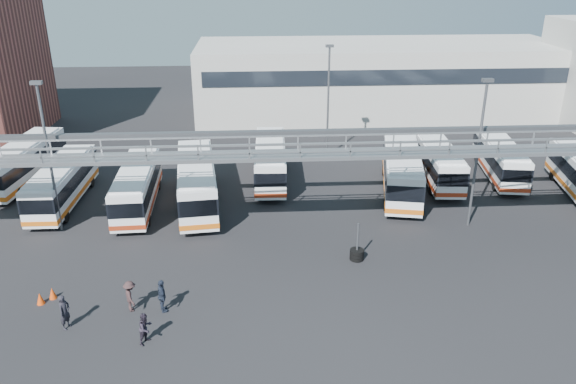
{
  "coord_description": "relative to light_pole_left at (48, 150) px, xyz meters",
  "views": [
    {
      "loc": [
        -2.67,
        -27.23,
        17.3
      ],
      "look_at": [
        -0.61,
        6.0,
        3.25
      ],
      "focal_mm": 35.0,
      "sensor_mm": 36.0,
      "label": 1
    }
  ],
  "objects": [
    {
      "name": "ground",
      "position": [
        16.0,
        -8.0,
        -5.73
      ],
      "size": [
        140.0,
        140.0,
        0.0
      ],
      "primitive_type": "plane",
      "color": "black",
      "rests_on": "ground"
    },
    {
      "name": "gantry",
      "position": [
        16.0,
        -2.13,
        -0.22
      ],
      "size": [
        51.4,
        5.15,
        7.1
      ],
      "color": "gray",
      "rests_on": "ground"
    },
    {
      "name": "warehouse",
      "position": [
        28.0,
        30.0,
        -1.73
      ],
      "size": [
        42.0,
        14.0,
        8.0
      ],
      "primitive_type": "cube",
      "color": "#9E9E99",
      "rests_on": "ground"
    },
    {
      "name": "light_pole_left",
      "position": [
        0.0,
        0.0,
        0.0
      ],
      "size": [
        0.7,
        0.35,
        10.21
      ],
      "color": "#4C4F54",
      "rests_on": "ground"
    },
    {
      "name": "light_pole_mid",
      "position": [
        28.0,
        -1.0,
        0.0
      ],
      "size": [
        0.7,
        0.35,
        10.21
      ],
      "color": "#4C4F54",
      "rests_on": "ground"
    },
    {
      "name": "light_pole_back",
      "position": [
        20.0,
        14.0,
        0.0
      ],
      "size": [
        0.7,
        0.35,
        10.21
      ],
      "color": "#4C4F54",
      "rests_on": "ground"
    },
    {
      "name": "bus_0",
      "position": [
        -5.56,
        9.03,
        -3.89
      ],
      "size": [
        3.72,
        11.12,
        3.31
      ],
      "rotation": [
        0.0,
        0.0,
        -0.11
      ],
      "color": "white",
      "rests_on": "ground"
    },
    {
      "name": "bus_1",
      "position": [
        -1.07,
        4.49,
        -3.99
      ],
      "size": [
        2.57,
        10.38,
        3.14
      ],
      "rotation": [
        0.0,
        0.0,
        -0.02
      ],
      "color": "white",
      "rests_on": "ground"
    },
    {
      "name": "bus_2",
      "position": [
        4.63,
        3.52,
        -3.99
      ],
      "size": [
        2.8,
        10.43,
        3.14
      ],
      "rotation": [
        0.0,
        0.0,
        0.04
      ],
      "color": "white",
      "rests_on": "ground"
    },
    {
      "name": "bus_3",
      "position": [
        8.97,
        3.68,
        -3.81
      ],
      "size": [
        3.86,
        11.63,
        3.47
      ],
      "rotation": [
        0.0,
        0.0,
        0.11
      ],
      "color": "white",
      "rests_on": "ground"
    },
    {
      "name": "bus_4",
      "position": [
        14.58,
        8.37,
        -3.96
      ],
      "size": [
        2.78,
        10.6,
        3.2
      ],
      "rotation": [
        0.0,
        0.0,
        -0.03
      ],
      "color": "white",
      "rests_on": "ground"
    },
    {
      "name": "bus_6",
      "position": [
        24.72,
        5.12,
        -3.81
      ],
      "size": [
        4.88,
        11.72,
        3.47
      ],
      "rotation": [
        0.0,
        0.0,
        -0.2
      ],
      "color": "white",
      "rests_on": "ground"
    },
    {
      "name": "bus_7",
      "position": [
        28.34,
        7.52,
        -4.01
      ],
      "size": [
        3.19,
        10.36,
        3.1
      ],
      "rotation": [
        0.0,
        0.0,
        -0.08
      ],
      "color": "white",
      "rests_on": "ground"
    },
    {
      "name": "bus_8",
      "position": [
        33.82,
        7.99,
        -4.05
      ],
      "size": [
        3.78,
        10.22,
        3.03
      ],
      "rotation": [
        0.0,
        0.0,
        -0.15
      ],
      "color": "white",
      "rests_on": "ground"
    },
    {
      "name": "pedestrian_a",
      "position": [
        3.68,
        -11.21,
        -4.78
      ],
      "size": [
        0.66,
        0.8,
        1.89
      ],
      "primitive_type": "imported",
      "rotation": [
        0.0,
        0.0,
        1.23
      ],
      "color": "black",
      "rests_on": "ground"
    },
    {
      "name": "pedestrian_b",
      "position": [
        7.89,
        -12.62,
        -4.91
      ],
      "size": [
        0.95,
        1.0,
        1.64
      ],
      "primitive_type": "imported",
      "rotation": [
        0.0,
        0.0,
        1.01
      ],
      "color": "black",
      "rests_on": "ground"
    },
    {
      "name": "pedestrian_c",
      "position": [
        6.64,
        -9.87,
        -4.86
      ],
      "size": [
        1.05,
        1.29,
        1.74
      ],
      "primitive_type": "imported",
      "rotation": [
        0.0,
        0.0,
        1.99
      ],
      "color": "#302021",
      "rests_on": "ground"
    },
    {
      "name": "pedestrian_d",
      "position": [
        8.31,
        -10.06,
        -4.79
      ],
      "size": [
        0.79,
        1.18,
        1.87
      ],
      "primitive_type": "imported",
      "rotation": [
        0.0,
        0.0,
        1.9
      ],
      "color": "#1C2332",
      "rests_on": "ground"
    },
    {
      "name": "cone_left",
      "position": [
        2.11,
        -8.46,
        -5.4
      ],
      "size": [
        0.54,
        0.54,
        0.66
      ],
      "primitive_type": "cone",
      "rotation": [
        0.0,
        0.0,
        0.41
      ],
      "color": "#D23E0B",
      "rests_on": "ground"
    },
    {
      "name": "cone_right",
      "position": [
        1.62,
        -8.96,
        -5.39
      ],
      "size": [
        0.52,
        0.52,
        0.67
      ],
      "primitive_type": "cone",
      "rotation": [
        0.0,
        0.0,
        0.28
      ],
      "color": "#D23E0B",
      "rests_on": "ground"
    },
    {
      "name": "tire_stack",
      "position": [
        19.43,
        -5.29,
        -5.31
      ],
      "size": [
        0.87,
        0.87,
        2.47
      ],
      "color": "black",
      "rests_on": "ground"
    }
  ]
}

